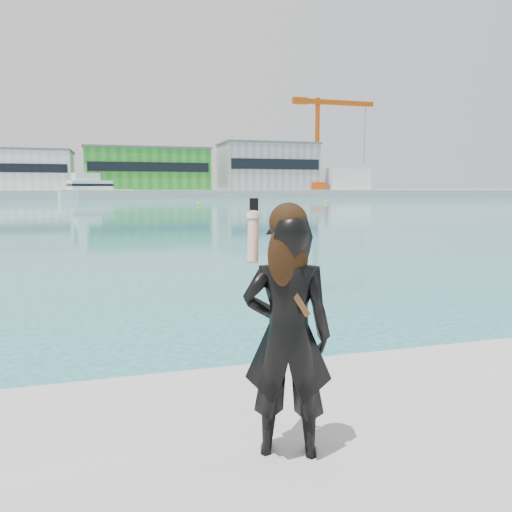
{
  "coord_description": "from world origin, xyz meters",
  "views": [
    {
      "loc": [
        -1.25,
        -3.43,
        2.47
      ],
      "look_at": [
        -0.23,
        0.09,
        1.97
      ],
      "focal_mm": 35.0,
      "sensor_mm": 36.0,
      "label": 1
    }
  ],
  "objects_px": {
    "buoy_extra": "(198,205)",
    "dock_crane": "(321,140)",
    "buoy_near": "(325,203)",
    "woman": "(287,329)",
    "motor_yacht": "(92,190)"
  },
  "relations": [
    {
      "from": "buoy_extra",
      "to": "dock_crane",
      "type": "bearing_deg",
      "value": 50.98
    },
    {
      "from": "buoy_near",
      "to": "woman",
      "type": "bearing_deg",
      "value": -114.21
    },
    {
      "from": "buoy_near",
      "to": "buoy_extra",
      "type": "relative_size",
      "value": 1.0
    },
    {
      "from": "dock_crane",
      "to": "buoy_near",
      "type": "bearing_deg",
      "value": -112.5
    },
    {
      "from": "dock_crane",
      "to": "buoy_near",
      "type": "height_order",
      "value": "dock_crane"
    },
    {
      "from": "buoy_extra",
      "to": "woman",
      "type": "relative_size",
      "value": 0.31
    },
    {
      "from": "buoy_extra",
      "to": "woman",
      "type": "bearing_deg",
      "value": -99.16
    },
    {
      "from": "buoy_near",
      "to": "woman",
      "type": "distance_m",
      "value": 82.08
    },
    {
      "from": "buoy_extra",
      "to": "buoy_near",
      "type": "bearing_deg",
      "value": 10.43
    },
    {
      "from": "dock_crane",
      "to": "woman",
      "type": "xyz_separation_m",
      "value": [
        -53.44,
        -122.62,
        -13.45
      ]
    },
    {
      "from": "dock_crane",
      "to": "motor_yacht",
      "type": "relative_size",
      "value": 1.44
    },
    {
      "from": "dock_crane",
      "to": "woman",
      "type": "height_order",
      "value": "dock_crane"
    },
    {
      "from": "motor_yacht",
      "to": "buoy_near",
      "type": "bearing_deg",
      "value": -67.64
    },
    {
      "from": "woman",
      "to": "motor_yacht",
      "type": "bearing_deg",
      "value": -67.57
    },
    {
      "from": "dock_crane",
      "to": "woman",
      "type": "bearing_deg",
      "value": -113.55
    }
  ]
}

